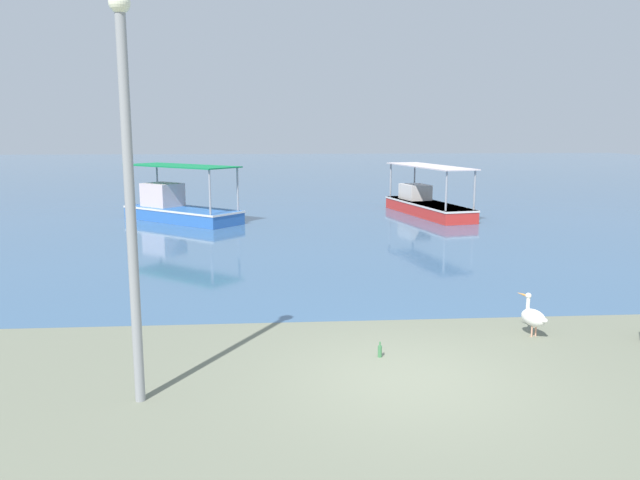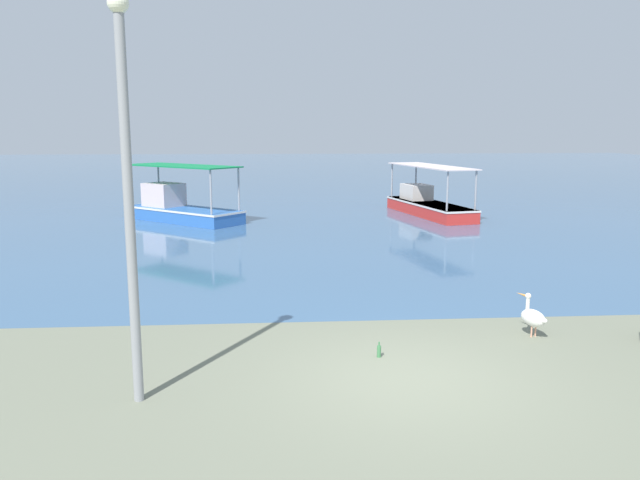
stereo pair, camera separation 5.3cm
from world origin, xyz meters
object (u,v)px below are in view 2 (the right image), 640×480
object	(u,v)px
fishing_boat_far_right	(427,203)
pelican	(533,317)
fishing_boat_near_left	(179,207)
lamp_post	(128,181)
glass_bottle	(379,351)

from	to	relation	value
fishing_boat_far_right	pelican	xyz separation A→B (m)	(-2.15, -16.97, -0.15)
fishing_boat_near_left	fishing_boat_far_right	world-z (taller)	fishing_boat_near_left
lamp_post	glass_bottle	distance (m)	5.00
glass_bottle	pelican	bearing A→B (deg)	16.03
lamp_post	pelican	bearing A→B (deg)	19.01
pelican	lamp_post	world-z (taller)	lamp_post
fishing_boat_far_right	pelican	size ratio (longest dim) A/B	8.18
fishing_boat_near_left	pelican	bearing A→B (deg)	-60.77
pelican	glass_bottle	distance (m)	3.18
fishing_boat_near_left	pelican	xyz separation A→B (m)	(8.86, -15.83, -0.22)
fishing_boat_near_left	pelican	size ratio (longest dim) A/B	6.74
fishing_boat_near_left	lamp_post	bearing A→B (deg)	-83.37
pelican	lamp_post	bearing A→B (deg)	-160.99
fishing_boat_far_right	lamp_post	size ratio (longest dim) A/B	1.18
fishing_boat_far_right	pelican	world-z (taller)	fishing_boat_far_right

